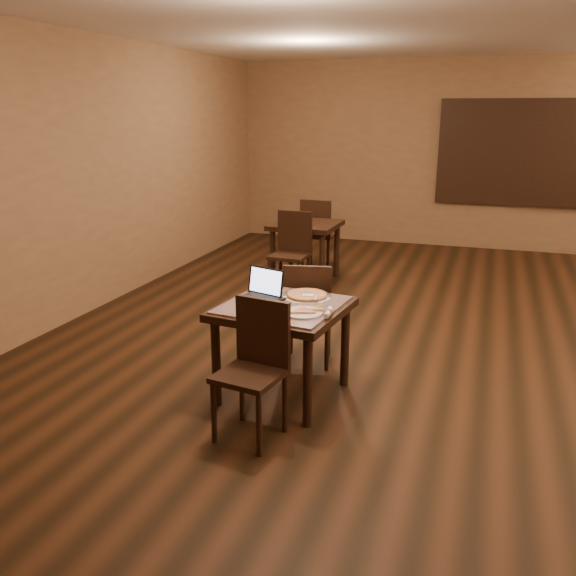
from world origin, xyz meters
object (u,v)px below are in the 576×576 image
(other_table_b_chair_near, at_px, (292,248))
(other_table_b_chair_far, at_px, (318,231))
(laptop, at_px, (263,291))
(chair_main_far, at_px, (308,309))
(tiled_table, at_px, (283,317))
(other_table_b, at_px, (306,233))
(pizza_pan, at_px, (307,296))
(chair_main_near, at_px, (256,361))

(other_table_b_chair_near, xyz_separation_m, other_table_b_chair_far, (-0.01, 1.18, 0.00))
(laptop, xyz_separation_m, other_table_b_chair_far, (-0.62, 3.79, -0.25))
(chair_main_far, bearing_deg, other_table_b_chair_far, -87.91)
(tiled_table, height_order, other_table_b, other_table_b)
(laptop, height_order, other_table_b, laptop)
(pizza_pan, xyz_separation_m, other_table_b_chair_near, (-0.94, 2.48, -0.20))
(chair_main_near, xyz_separation_m, other_table_b, (-0.83, 3.92, 0.11))
(chair_main_near, distance_m, other_table_b_chair_near, 3.44)
(chair_main_near, bearing_deg, pizza_pan, 92.54)
(tiled_table, xyz_separation_m, other_table_b, (-0.82, 3.31, -0.01))
(chair_main_far, distance_m, other_table_b_chair_far, 3.38)
(laptop, height_order, other_table_b_chair_near, other_table_b_chair_near)
(pizza_pan, relative_size, other_table_b_chair_far, 0.39)
(chair_main_far, xyz_separation_m, other_table_b, (-0.84, 2.69, 0.12))
(tiled_table, bearing_deg, other_table_b_chair_near, 113.74)
(tiled_table, distance_m, other_table_b, 3.41)
(chair_main_near, height_order, chair_main_far, chair_main_near)
(tiled_table, distance_m, laptop, 0.28)
(tiled_table, bearing_deg, chair_main_far, 95.36)
(other_table_b, bearing_deg, pizza_pan, -70.89)
(chair_main_far, xyz_separation_m, other_table_b_chair_far, (-0.84, 3.28, 0.04))
(chair_main_far, relative_size, pizza_pan, 2.39)
(chair_main_near, relative_size, pizza_pan, 2.43)
(pizza_pan, bearing_deg, other_table_b_chair_far, 104.48)
(other_table_b_chair_near, bearing_deg, tiled_table, -71.20)
(tiled_table, xyz_separation_m, other_table_b_chair_far, (-0.82, 3.90, -0.09))
(tiled_table, distance_m, other_table_b_chair_far, 3.98)
(chair_main_far, height_order, pizza_pan, chair_main_far)
(pizza_pan, bearing_deg, laptop, -156.82)
(laptop, xyz_separation_m, other_table_b_chair_near, (-0.62, 2.61, -0.25))
(tiled_table, bearing_deg, chair_main_near, -81.70)
(chair_main_near, xyz_separation_m, pizza_pan, (0.11, 0.86, 0.23))
(other_table_b_chair_far, bearing_deg, chair_main_near, 102.57)
(other_table_b, xyz_separation_m, other_table_b_chair_near, (0.00, -0.59, -0.08))
(chair_main_near, relative_size, other_table_b, 1.11)
(chair_main_near, xyz_separation_m, chair_main_far, (0.00, 1.24, -0.01))
(tiled_table, xyz_separation_m, chair_main_far, (0.02, 0.62, -0.13))
(other_table_b_chair_far, bearing_deg, pizza_pan, 106.53)
(pizza_pan, xyz_separation_m, other_table_b, (-0.94, 3.07, -0.12))
(other_table_b, bearing_deg, other_table_b_chair_near, -87.65)
(chair_main_far, distance_m, pizza_pan, 0.46)
(chair_main_far, relative_size, laptop, 2.45)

